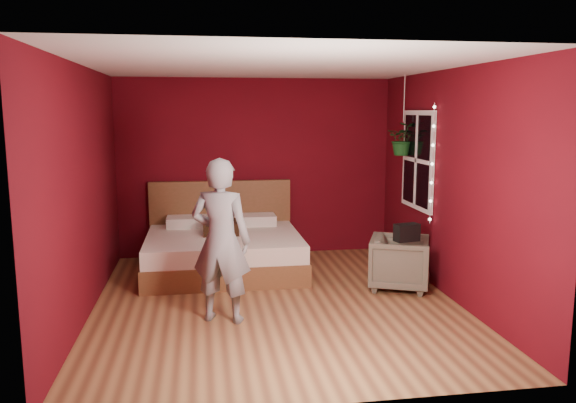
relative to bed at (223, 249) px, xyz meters
The scene contains 10 objects.
floor 1.55m from the bed, 69.75° to the right, with size 4.50×4.50×0.00m, color #95653B.
room_walls 2.06m from the bed, 69.75° to the right, with size 4.04×4.54×2.62m.
window 2.82m from the bed, 11.95° to the right, with size 0.05×0.97×1.27m.
fairy_lights 2.94m from the bed, 23.10° to the right, with size 0.04×0.04×1.45m.
bed is the anchor object (origin of this frame).
person 1.94m from the bed, 92.83° to the right, with size 0.61×0.40×1.68m, color slate.
armchair 2.36m from the bed, 28.51° to the right, with size 0.68×0.70×0.64m, color #635E4E.
handbag 2.50m from the bed, 33.05° to the right, with size 0.28×0.14×0.20m, color black.
throw_pillow 0.30m from the bed, 141.58° to the right, with size 0.46×0.46×0.16m, color black.
hanging_plant 2.83m from the bed, ahead, with size 0.50×0.47×1.06m.
Camera 1 is at (-0.80, -5.98, 2.13)m, focal length 35.00 mm.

